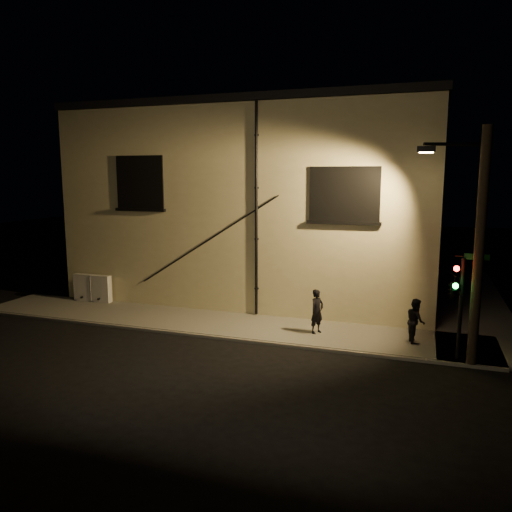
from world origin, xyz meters
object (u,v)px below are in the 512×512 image
(pedestrian_b, at_px, (416,321))
(traffic_signal, at_px, (455,289))
(pedestrian_a, at_px, (317,311))
(streetlamp_pole, at_px, (476,242))
(utility_cabinet, at_px, (93,288))

(pedestrian_b, distance_m, traffic_signal, 2.21)
(pedestrian_a, distance_m, traffic_signal, 4.79)
(streetlamp_pole, bearing_deg, pedestrian_b, 138.80)
(traffic_signal, relative_size, streetlamp_pole, 0.46)
(pedestrian_b, xyz_separation_m, streetlamp_pole, (1.56, -1.36, 2.89))
(utility_cabinet, distance_m, pedestrian_b, 13.84)
(traffic_signal, xyz_separation_m, streetlamp_pole, (0.48, -0.08, 1.45))
(streetlamp_pole, bearing_deg, traffic_signal, 170.35)
(utility_cabinet, relative_size, traffic_signal, 0.56)
(utility_cabinet, xyz_separation_m, pedestrian_b, (13.78, -1.23, 0.15))
(pedestrian_a, height_order, traffic_signal, traffic_signal)
(pedestrian_b, bearing_deg, pedestrian_a, 76.22)
(pedestrian_a, distance_m, pedestrian_b, 3.34)
(utility_cabinet, height_order, traffic_signal, traffic_signal)
(pedestrian_b, bearing_deg, traffic_signal, -154.89)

